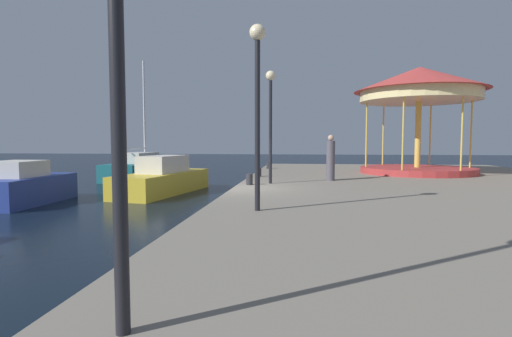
% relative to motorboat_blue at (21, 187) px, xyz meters
% --- Properties ---
extents(ground_plane, '(120.00, 120.00, 0.00)m').
position_rel_motorboat_blue_xyz_m(ground_plane, '(8.31, -0.57, -0.65)').
color(ground_plane, black).
extents(quay_dock, '(14.75, 29.40, 0.80)m').
position_rel_motorboat_blue_xyz_m(quay_dock, '(15.69, -0.57, -0.25)').
color(quay_dock, gray).
rests_on(quay_dock, ground).
extents(motorboat_blue, '(2.22, 4.13, 1.65)m').
position_rel_motorboat_blue_xyz_m(motorboat_blue, '(0.00, 0.00, 0.00)').
color(motorboat_blue, navy).
rests_on(motorboat_blue, ground).
extents(sailboat_teal, '(2.52, 6.71, 7.55)m').
position_rel_motorboat_blue_xyz_m(sailboat_teal, '(0.45, 10.28, 0.03)').
color(sailboat_teal, '#19606B').
rests_on(sailboat_teal, ground).
extents(motorboat_yellow, '(2.92, 6.15, 1.73)m').
position_rel_motorboat_blue_xyz_m(motorboat_yellow, '(4.35, 3.55, 0.01)').
color(motorboat_yellow, gold).
rests_on(motorboat_yellow, ground).
extents(carousel, '(6.26, 6.26, 5.21)m').
position_rel_motorboat_blue_xyz_m(carousel, '(16.34, 6.46, 4.01)').
color(carousel, '#B23333').
rests_on(carousel, quay_dock).
extents(lamp_post_mid_promenade, '(0.36, 0.36, 4.17)m').
position_rel_motorboat_blue_xyz_m(lamp_post_mid_promenade, '(9.64, -4.98, 3.01)').
color(lamp_post_mid_promenade, black).
rests_on(lamp_post_mid_promenade, quay_dock).
extents(lamp_post_far_end, '(0.36, 0.36, 4.18)m').
position_rel_motorboat_blue_xyz_m(lamp_post_far_end, '(9.48, 0.90, 3.02)').
color(lamp_post_far_end, black).
rests_on(lamp_post_far_end, quay_dock).
extents(bollard_south, '(0.24, 0.24, 0.40)m').
position_rel_motorboat_blue_xyz_m(bollard_south, '(8.74, 8.93, 0.35)').
color(bollard_south, '#2D2D33').
rests_on(bollard_south, quay_dock).
extents(bollard_north, '(0.24, 0.24, 0.40)m').
position_rel_motorboat_blue_xyz_m(bollard_north, '(8.73, 3.74, 0.35)').
color(bollard_north, '#2D2D33').
rests_on(bollard_north, quay_dock).
extents(bollard_center, '(0.24, 0.24, 0.40)m').
position_rel_motorboat_blue_xyz_m(bollard_center, '(8.76, 0.33, 0.35)').
color(bollard_center, '#2D2D33').
rests_on(bollard_center, quay_dock).
extents(person_by_the_water, '(0.34, 0.34, 1.84)m').
position_rel_motorboat_blue_xyz_m(person_by_the_water, '(11.81, 2.31, 1.02)').
color(person_by_the_water, '#514C56').
rests_on(person_by_the_water, quay_dock).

